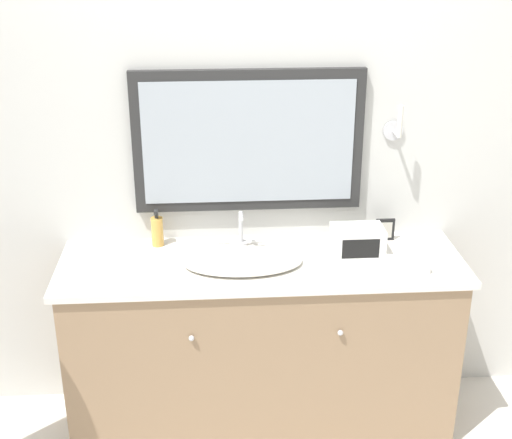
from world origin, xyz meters
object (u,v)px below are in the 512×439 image
(sink_basin, at_px, (243,260))
(soap_bottle, at_px, (157,231))
(appliance_box, at_px, (357,242))
(picture_frame, at_px, (385,230))

(sink_basin, distance_m, soap_bottle, 0.44)
(sink_basin, distance_m, appliance_box, 0.52)
(sink_basin, xyz_separation_m, appliance_box, (0.51, 0.05, 0.05))
(soap_bottle, bearing_deg, sink_basin, -29.69)
(soap_bottle, bearing_deg, picture_frame, -0.84)
(sink_basin, xyz_separation_m, picture_frame, (0.67, 0.20, 0.03))
(appliance_box, bearing_deg, soap_bottle, 169.59)
(sink_basin, xyz_separation_m, soap_bottle, (-0.38, 0.22, 0.05))
(sink_basin, height_order, soap_bottle, sink_basin)
(soap_bottle, xyz_separation_m, appliance_box, (0.89, -0.16, -0.01))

